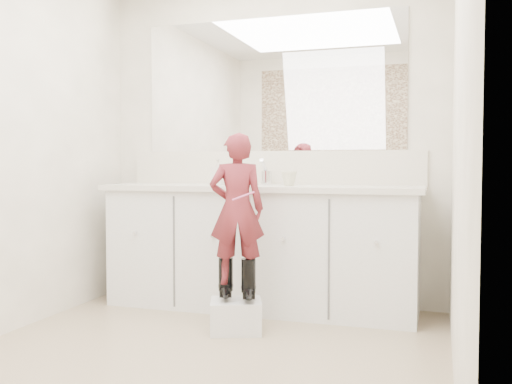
% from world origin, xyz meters
% --- Properties ---
extents(floor, '(3.00, 3.00, 0.00)m').
position_xyz_m(floor, '(0.00, 0.00, 0.00)').
color(floor, '#907A5E').
rests_on(floor, ground).
extents(wall_back, '(2.60, 0.00, 2.60)m').
position_xyz_m(wall_back, '(0.00, 1.50, 1.20)').
color(wall_back, beige).
rests_on(wall_back, floor).
extents(wall_right, '(0.00, 3.00, 3.00)m').
position_xyz_m(wall_right, '(1.30, 0.00, 1.20)').
color(wall_right, beige).
rests_on(wall_right, floor).
extents(vanity_cabinet, '(2.20, 0.55, 0.85)m').
position_xyz_m(vanity_cabinet, '(0.00, 1.23, 0.42)').
color(vanity_cabinet, silver).
rests_on(vanity_cabinet, floor).
extents(countertop, '(2.28, 0.58, 0.04)m').
position_xyz_m(countertop, '(0.00, 1.21, 0.87)').
color(countertop, beige).
rests_on(countertop, vanity_cabinet).
extents(backsplash, '(2.28, 0.03, 0.25)m').
position_xyz_m(backsplash, '(0.00, 1.49, 1.02)').
color(backsplash, beige).
rests_on(backsplash, countertop).
extents(mirror, '(2.00, 0.02, 1.00)m').
position_xyz_m(mirror, '(0.00, 1.49, 1.64)').
color(mirror, white).
rests_on(mirror, wall_back).
extents(faucet, '(0.08, 0.08, 0.10)m').
position_xyz_m(faucet, '(0.00, 1.38, 0.94)').
color(faucet, silver).
rests_on(faucet, countertop).
extents(cup, '(0.14, 0.14, 0.10)m').
position_xyz_m(cup, '(0.23, 1.17, 0.94)').
color(cup, beige).
rests_on(cup, countertop).
extents(soap_bottle, '(0.09, 0.09, 0.19)m').
position_xyz_m(soap_bottle, '(-0.30, 1.17, 0.98)').
color(soap_bottle, beige).
rests_on(soap_bottle, countertop).
extents(step_stool, '(0.38, 0.35, 0.20)m').
position_xyz_m(step_stool, '(0.03, 0.62, 0.10)').
color(step_stool, silver).
rests_on(step_stool, floor).
extents(boot_left, '(0.15, 0.19, 0.26)m').
position_xyz_m(boot_left, '(-0.04, 0.64, 0.33)').
color(boot_left, black).
rests_on(boot_left, step_stool).
extents(boot_right, '(0.15, 0.19, 0.26)m').
position_xyz_m(boot_right, '(0.11, 0.64, 0.33)').
color(boot_right, black).
rests_on(boot_right, step_stool).
extents(toddler, '(0.40, 0.33, 0.93)m').
position_xyz_m(toddler, '(0.03, 0.64, 0.76)').
color(toddler, '#AE3541').
rests_on(toddler, step_stool).
extents(toothbrush, '(0.13, 0.06, 0.06)m').
position_xyz_m(toothbrush, '(0.10, 0.56, 0.85)').
color(toothbrush, '#D35289').
rests_on(toothbrush, toddler).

